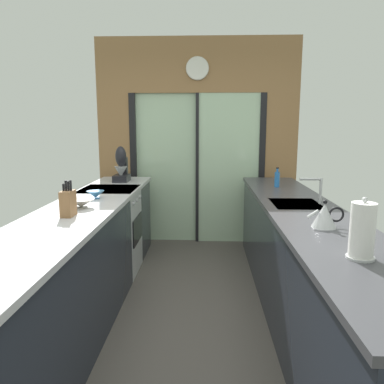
{
  "coord_description": "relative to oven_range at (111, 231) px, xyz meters",
  "views": [
    {
      "loc": [
        0.12,
        -2.59,
        1.57
      ],
      "look_at": [
        -0.01,
        0.86,
        0.96
      ],
      "focal_mm": 34.75,
      "sensor_mm": 36.0,
      "label": 1
    }
  ],
  "objects": [
    {
      "name": "sink_faucet",
      "position": [
        1.96,
        -0.7,
        0.62
      ],
      "size": [
        0.19,
        0.02,
        0.22
      ],
      "color": "#B7BABC",
      "rests_on": "right_counter_run"
    },
    {
      "name": "paper_towel_roll",
      "position": [
        1.8,
        -2.04,
        0.61
      ],
      "size": [
        0.14,
        0.14,
        0.31
      ],
      "color": "#B7BABC",
      "rests_on": "right_counter_run"
    },
    {
      "name": "soap_bottle",
      "position": [
        1.8,
        0.18,
        0.55
      ],
      "size": [
        0.06,
        0.06,
        0.21
      ],
      "color": "#286BB7",
      "rests_on": "right_counter_run"
    },
    {
      "name": "right_counter_run",
      "position": [
        1.82,
        -0.95,
        0.01
      ],
      "size": [
        0.62,
        3.8,
        0.92
      ],
      "color": "#1E232D",
      "rests_on": "ground_plane"
    },
    {
      "name": "back_wall_unit",
      "position": [
        0.91,
        1.15,
        1.07
      ],
      "size": [
        2.64,
        0.12,
        2.7
      ],
      "color": "olive",
      "rests_on": "ground_plane"
    },
    {
      "name": "kettle",
      "position": [
        1.8,
        -1.45,
        0.54
      ],
      "size": [
        0.24,
        0.16,
        0.18
      ],
      "color": "#B7BABC",
      "rests_on": "right_counter_run"
    },
    {
      "name": "mixing_bowl_far",
      "position": [
        0.02,
        -0.54,
        0.5
      ],
      "size": [
        0.16,
        0.16,
        0.07
      ],
      "color": "teal",
      "rests_on": "left_counter_run"
    },
    {
      "name": "mixing_bowl_near",
      "position": [
        0.02,
        -0.94,
        0.5
      ],
      "size": [
        0.22,
        0.22,
        0.07
      ],
      "color": "gray",
      "rests_on": "left_counter_run"
    },
    {
      "name": "left_counter_run",
      "position": [
        -0.0,
        -1.12,
        0.01
      ],
      "size": [
        0.62,
        3.8,
        0.92
      ],
      "color": "#1E232D",
      "rests_on": "ground_plane"
    },
    {
      "name": "ground_plane",
      "position": [
        0.91,
        -0.65,
        -0.47
      ],
      "size": [
        5.04,
        7.6,
        0.02
      ],
      "primitive_type": "cube",
      "color": "#4C4742"
    },
    {
      "name": "stand_mixer",
      "position": [
        0.02,
        0.53,
        0.63
      ],
      "size": [
        0.17,
        0.27,
        0.42
      ],
      "color": "black",
      "rests_on": "left_counter_run"
    },
    {
      "name": "knife_block",
      "position": [
        0.02,
        -1.22,
        0.56
      ],
      "size": [
        0.08,
        0.14,
        0.27
      ],
      "color": "brown",
      "rests_on": "left_counter_run"
    },
    {
      "name": "oven_range",
      "position": [
        0.0,
        0.0,
        0.0
      ],
      "size": [
        0.6,
        0.6,
        0.92
      ],
      "color": "#B7BABC",
      "rests_on": "ground_plane"
    }
  ]
}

